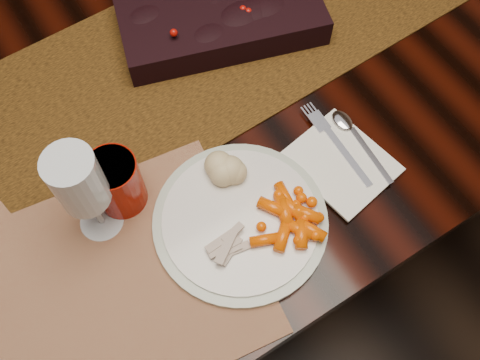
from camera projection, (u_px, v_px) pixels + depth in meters
floor at (201, 226)px, 1.65m from camera, size 5.00×5.00×0.00m
dining_table at (191, 169)px, 1.32m from camera, size 1.80×1.00×0.75m
table_runner at (193, 55)px, 1.00m from camera, size 1.89×0.46×0.00m
centerpiece at (220, 13)px, 0.99m from camera, size 0.41×0.29×0.07m
placemat_main at (96, 291)px, 0.80m from camera, size 0.52×0.41×0.00m
dinner_plate at (240, 220)px, 0.84m from camera, size 0.31×0.31×0.02m
baby_carrots at (281, 222)px, 0.82m from camera, size 0.13×0.11×0.02m
mashed_potatoes at (224, 172)px, 0.84m from camera, size 0.10×0.09×0.04m
turkey_shreds at (233, 243)px, 0.81m from camera, size 0.07×0.06×0.01m
napkin at (341, 163)px, 0.89m from camera, size 0.17×0.18×0.01m
fork at (340, 147)px, 0.90m from camera, size 0.03×0.16×0.00m
spoon at (362, 144)px, 0.90m from camera, size 0.04×0.15×0.00m
red_cup at (117, 183)px, 0.82m from camera, size 0.09×0.09×0.11m
wine_glass at (86, 195)px, 0.76m from camera, size 0.09×0.09×0.20m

